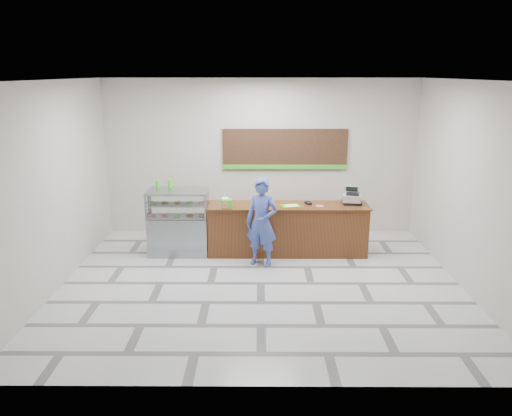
{
  "coord_description": "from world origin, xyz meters",
  "views": [
    {
      "loc": [
        -0.04,
        -8.17,
        3.62
      ],
      "look_at": [
        -0.09,
        0.9,
        1.14
      ],
      "focal_mm": 35.0,
      "sensor_mm": 36.0,
      "label": 1
    }
  ],
  "objects_px": {
    "serving_tray": "(291,206)",
    "customer": "(262,222)",
    "sales_counter": "(287,229)",
    "cash_register": "(352,197)",
    "display_case": "(179,221)"
  },
  "relations": [
    {
      "from": "display_case",
      "to": "sales_counter",
      "type": "bearing_deg",
      "value": 0.01
    },
    {
      "from": "sales_counter",
      "to": "serving_tray",
      "type": "height_order",
      "value": "serving_tray"
    },
    {
      "from": "sales_counter",
      "to": "serving_tray",
      "type": "bearing_deg",
      "value": -68.99
    },
    {
      "from": "display_case",
      "to": "cash_register",
      "type": "height_order",
      "value": "cash_register"
    },
    {
      "from": "serving_tray",
      "to": "customer",
      "type": "bearing_deg",
      "value": -152.18
    },
    {
      "from": "sales_counter",
      "to": "serving_tray",
      "type": "xyz_separation_m",
      "value": [
        0.05,
        -0.12,
        0.52
      ]
    },
    {
      "from": "sales_counter",
      "to": "customer",
      "type": "xyz_separation_m",
      "value": [
        -0.53,
        -0.64,
        0.34
      ]
    },
    {
      "from": "cash_register",
      "to": "serving_tray",
      "type": "height_order",
      "value": "cash_register"
    },
    {
      "from": "display_case",
      "to": "customer",
      "type": "distance_m",
      "value": 1.82
    },
    {
      "from": "customer",
      "to": "serving_tray",
      "type": "bearing_deg",
      "value": 62.32
    },
    {
      "from": "sales_counter",
      "to": "cash_register",
      "type": "height_order",
      "value": "cash_register"
    },
    {
      "from": "sales_counter",
      "to": "cash_register",
      "type": "xyz_separation_m",
      "value": [
        1.31,
        0.12,
        0.64
      ]
    },
    {
      "from": "sales_counter",
      "to": "display_case",
      "type": "xyz_separation_m",
      "value": [
        -2.22,
        -0.0,
        0.16
      ]
    },
    {
      "from": "cash_register",
      "to": "customer",
      "type": "distance_m",
      "value": 2.01
    },
    {
      "from": "sales_counter",
      "to": "customer",
      "type": "bearing_deg",
      "value": -129.61
    }
  ]
}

